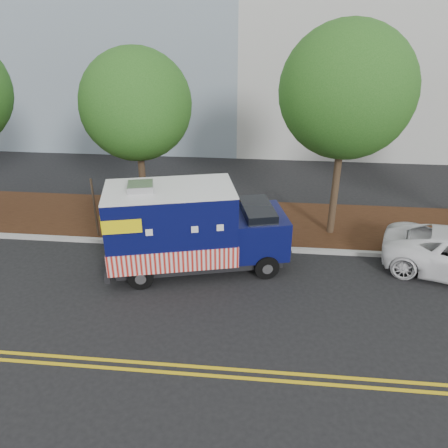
# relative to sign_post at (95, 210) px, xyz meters

# --- Properties ---
(ground) EXTENTS (120.00, 120.00, 0.00)m
(ground) POSITION_rel_sign_post_xyz_m (2.40, -1.65, -1.20)
(ground) COLOR black
(ground) RESTS_ON ground
(curb) EXTENTS (120.00, 0.18, 0.15)m
(curb) POSITION_rel_sign_post_xyz_m (2.40, -0.25, -1.12)
(curb) COLOR #9E9E99
(curb) RESTS_ON ground
(mulch_strip) EXTENTS (120.00, 4.00, 0.15)m
(mulch_strip) POSITION_rel_sign_post_xyz_m (2.40, 1.85, -1.12)
(mulch_strip) COLOR black
(mulch_strip) RESTS_ON ground
(centerline_near) EXTENTS (120.00, 0.10, 0.01)m
(centerline_near) POSITION_rel_sign_post_xyz_m (2.40, -6.10, -1.19)
(centerline_near) COLOR gold
(centerline_near) RESTS_ON ground
(centerline_far) EXTENTS (120.00, 0.10, 0.01)m
(centerline_far) POSITION_rel_sign_post_xyz_m (2.40, -6.35, -1.19)
(centerline_far) COLOR gold
(centerline_far) RESTS_ON ground
(tree_b) EXTENTS (4.07, 4.07, 6.67)m
(tree_b) POSITION_rel_sign_post_xyz_m (1.32, 1.81, 3.42)
(tree_b) COLOR #38281C
(tree_b) RESTS_ON ground
(tree_c) EXTENTS (4.48, 4.48, 7.57)m
(tree_c) POSITION_rel_sign_post_xyz_m (8.65, 1.19, 4.12)
(tree_c) COLOR #38281C
(tree_c) RESTS_ON ground
(sign_post) EXTENTS (0.06, 0.06, 2.40)m
(sign_post) POSITION_rel_sign_post_xyz_m (0.00, 0.00, 0.00)
(sign_post) COLOR #473828
(sign_post) RESTS_ON ground
(food_truck) EXTENTS (6.14, 3.46, 3.06)m
(food_truck) POSITION_rel_sign_post_xyz_m (3.71, -1.65, 0.19)
(food_truck) COLOR black
(food_truck) RESTS_ON ground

